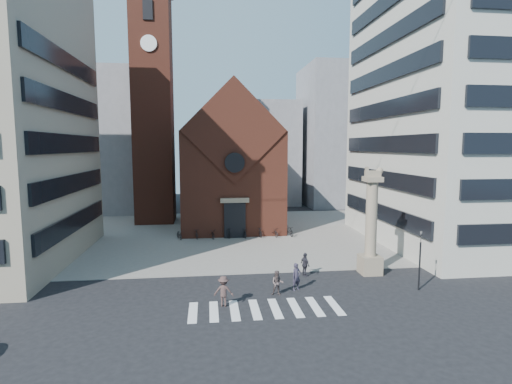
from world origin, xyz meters
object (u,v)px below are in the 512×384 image
traffic_light (420,259)px  pedestrian_2 (305,264)px  pedestrian_1 (277,283)px  pedestrian_0 (296,277)px  scooter_0 (179,234)px  lion_column (371,232)px

traffic_light → pedestrian_2: 8.50m
pedestrian_1 → pedestrian_2: bearing=64.3°
pedestrian_1 → traffic_light: bearing=10.6°
pedestrian_0 → pedestrian_2: bearing=39.5°
pedestrian_0 → scooter_0: (-9.41, 16.93, -0.42)m
lion_column → traffic_light: lion_column is taller
lion_column → pedestrian_2: 5.94m
lion_column → pedestrian_1: lion_column is taller
lion_column → pedestrian_0: (-6.75, -2.95, -2.47)m
pedestrian_2 → pedestrian_1: bearing=122.4°
pedestrian_2 → scooter_0: size_ratio=0.96×
lion_column → pedestrian_1: bearing=-155.6°
pedestrian_1 → scooter_0: size_ratio=0.88×
lion_column → scooter_0: bearing=139.1°
lion_column → traffic_light: (1.99, -4.00, -1.17)m
lion_column → pedestrian_1: 9.45m
lion_column → scooter_0: lion_column is taller
lion_column → pedestrian_1: size_ratio=5.04×
pedestrian_0 → pedestrian_1: bearing=-178.0°
pedestrian_0 → pedestrian_2: size_ratio=1.04×
pedestrian_0 → pedestrian_1: pedestrian_0 is taller
pedestrian_1 → scooter_0: bearing=126.0°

